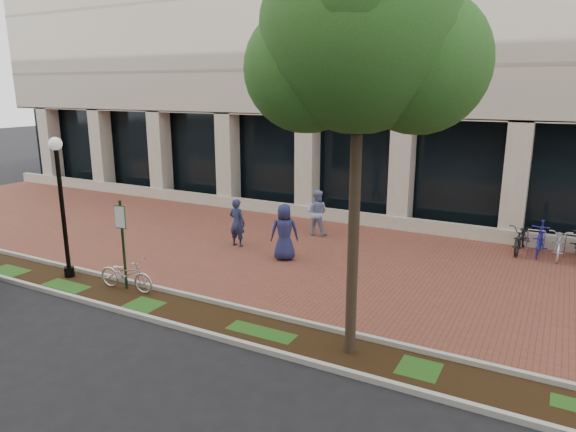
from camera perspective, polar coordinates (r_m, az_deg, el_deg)
The scene contains 12 objects.
ground at distance 16.78m, azimuth 0.83°, elevation -4.24°, with size 120.00×120.00×0.00m, color black.
brick_plaza at distance 16.78m, azimuth 0.83°, elevation -4.22°, with size 40.00×9.00×0.01m, color brown.
planting_strip at distance 12.67m, azimuth -10.39°, elevation -10.72°, with size 40.00×1.50×0.01m, color black.
curb_plaza_side at distance 13.19m, azimuth -8.35°, elevation -9.35°, with size 40.00×0.12×0.12m, color #B2B3A9.
curb_street_side at distance 12.13m, azimuth -12.65°, elevation -11.72°, with size 40.00×0.12×0.12m, color #B2B3A9.
parking_sign at distance 14.14m, azimuth -17.97°, elevation -1.87°, with size 0.34×0.07×2.44m.
lamppost at distance 15.49m, azimuth -23.87°, elevation 1.65°, with size 0.36×0.36×3.99m.
street_tree at distance 9.65m, azimuth 8.36°, elevation 18.26°, with size 4.31×3.59×8.02m.
locked_bicycle at distance 14.38m, azimuth -17.54°, elevation -6.19°, with size 0.60×1.72×0.90m, color silver.
pedestrian_left at distance 17.45m, azimuth -5.68°, elevation -0.75°, with size 0.60×0.40×1.65m, color navy.
pedestrian_mid at distance 18.73m, azimuth 3.21°, elevation 0.38°, with size 0.82×0.64×1.69m, color #8094BE.
pedestrian_right at distance 15.99m, azimuth -0.40°, elevation -1.81°, with size 0.87×0.57×1.79m, color navy.
Camera 1 is at (7.34, -14.14, 5.26)m, focal length 32.00 mm.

